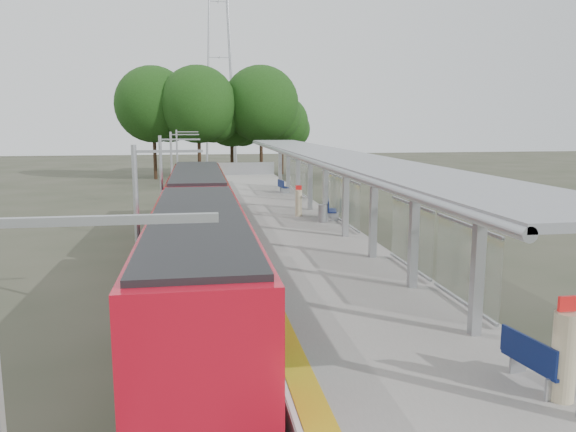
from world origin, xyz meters
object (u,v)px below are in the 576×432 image
(bench_far, at_px, (282,186))
(bench_mid, at_px, (330,209))
(bench_near, at_px, (532,360))
(info_pillar_near, at_px, (564,355))
(train, at_px, (198,225))
(litter_bin, at_px, (323,213))
(info_pillar_far, at_px, (299,203))

(bench_far, bearing_deg, bench_mid, -96.38)
(bench_mid, relative_size, bench_far, 1.12)
(bench_near, relative_size, info_pillar_near, 0.77)
(bench_near, xyz_separation_m, bench_far, (-0.19, 30.93, -0.05))
(train, relative_size, litter_bin, 30.40)
(bench_near, xyz_separation_m, info_pillar_near, (0.23, -0.59, 0.33))
(bench_mid, distance_m, bench_far, 11.75)
(train, bearing_deg, bench_far, 71.41)
(info_pillar_near, bearing_deg, bench_near, 111.86)
(litter_bin, bearing_deg, bench_far, 90.85)
(info_pillar_near, height_order, litter_bin, info_pillar_near)
(train, distance_m, litter_bin, 8.40)
(bench_far, distance_m, info_pillar_far, 10.54)
(train, bearing_deg, info_pillar_near, -64.05)
(info_pillar_near, bearing_deg, train, 116.43)
(train, relative_size, bench_mid, 17.75)
(train, height_order, litter_bin, train)
(info_pillar_near, bearing_deg, bench_far, 91.24)
(bench_mid, xyz_separation_m, litter_bin, (-0.61, -0.86, -0.08))
(litter_bin, bearing_deg, bench_mid, 54.74)
(info_pillar_far, bearing_deg, bench_far, 104.10)
(bench_mid, bearing_deg, info_pillar_near, -78.17)
(bench_near, xyz_separation_m, info_pillar_far, (-0.87, 20.42, 0.20))
(train, relative_size, info_pillar_near, 13.94)
(bench_near, height_order, info_pillar_far, info_pillar_far)
(info_pillar_near, xyz_separation_m, info_pillar_far, (-1.11, 21.01, -0.13))
(bench_far, bearing_deg, info_pillar_far, -104.01)
(info_pillar_near, relative_size, litter_bin, 2.18)
(bench_mid, bearing_deg, bench_near, -78.90)
(bench_near, distance_m, litter_bin, 18.35)
(bench_near, height_order, litter_bin, bench_near)
(train, bearing_deg, litter_bin, 41.42)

